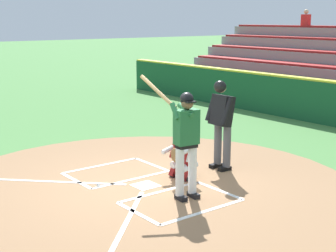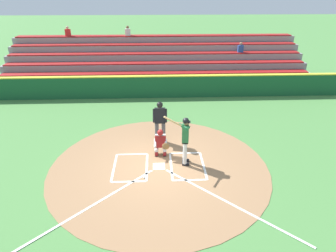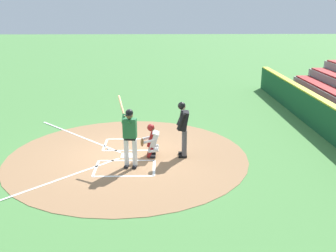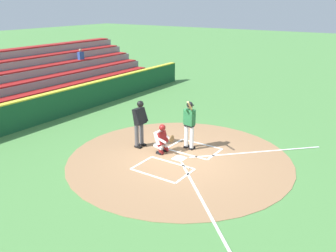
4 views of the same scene
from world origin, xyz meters
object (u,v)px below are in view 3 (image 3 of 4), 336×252
object	(u,v)px
catcher	(151,140)
baseball	(108,149)
batter	(130,134)
plate_umpire	(183,126)

from	to	relation	value
catcher	baseball	distance (m)	1.73
batter	plate_umpire	distance (m)	1.89
catcher	plate_umpire	bearing A→B (deg)	-89.79
catcher	plate_umpire	world-z (taller)	plate_umpire
batter	catcher	bearing A→B (deg)	-36.27
batter	catcher	world-z (taller)	batter
batter	baseball	distance (m)	2.02
batter	plate_umpire	xyz separation A→B (m)	(0.87, -1.68, -0.02)
catcher	baseball	bearing A→B (deg)	68.29
plate_umpire	baseball	bearing A→B (deg)	76.79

